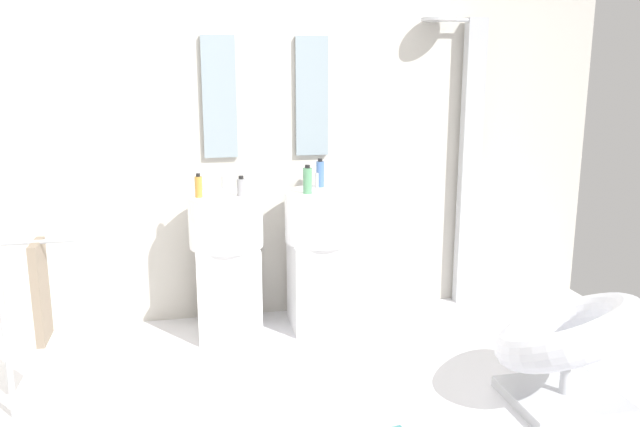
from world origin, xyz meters
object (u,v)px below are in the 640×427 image
object	(u,v)px
shower_column	(468,159)
soap_bottle_grey	(241,187)
soap_bottle_blue	(320,174)
lounge_chair	(568,341)
pedestal_sink_right	(321,254)
soap_bottle_amber	(199,186)
soap_bottle_green	(308,180)
towel_rack	(35,296)
pedestal_sink_left	(227,260)

from	to	relation	value
shower_column	soap_bottle_grey	bearing A→B (deg)	-169.72
soap_bottle_blue	lounge_chair	bearing A→B (deg)	-55.35
pedestal_sink_right	soap_bottle_grey	xyz separation A→B (m)	(-0.52, -0.06, 0.49)
soap_bottle_grey	soap_bottle_amber	bearing A→B (deg)	177.28
soap_bottle_blue	soap_bottle_green	bearing A→B (deg)	-120.54
soap_bottle_grey	soap_bottle_blue	xyz separation A→B (m)	(0.55, 0.21, 0.03)
lounge_chair	soap_bottle_blue	size ratio (longest dim) A/B	5.76
towel_rack	soap_bottle_green	size ratio (longest dim) A/B	5.18
lounge_chair	pedestal_sink_right	bearing A→B (deg)	128.52
soap_bottle_amber	soap_bottle_green	distance (m)	0.68
soap_bottle_blue	soap_bottle_amber	bearing A→B (deg)	-166.28
soap_bottle_green	shower_column	bearing A→B (deg)	13.93
soap_bottle_blue	soap_bottle_amber	xyz separation A→B (m)	(-0.81, -0.20, -0.02)
pedestal_sink_left	lounge_chair	bearing A→B (deg)	-38.06
shower_column	towel_rack	bearing A→B (deg)	-158.23
pedestal_sink_left	soap_bottle_amber	bearing A→B (deg)	-165.18
lounge_chair	towel_rack	bearing A→B (deg)	170.48
shower_column	soap_bottle_amber	size ratio (longest dim) A/B	13.74
lounge_chair	soap_bottle_amber	xyz separation A→B (m)	(-1.80, 1.24, 0.65)
lounge_chair	soap_bottle_green	bearing A→B (deg)	132.52
soap_bottle_blue	soap_bottle_green	size ratio (longest dim) A/B	1.05
shower_column	lounge_chair	distance (m)	1.70
shower_column	lounge_chair	world-z (taller)	shower_column
soap_bottle_grey	soap_bottle_blue	size ratio (longest dim) A/B	0.66
pedestal_sink_right	lounge_chair	xyz separation A→B (m)	(1.02, -1.29, -0.15)
soap_bottle_amber	soap_bottle_green	world-z (taller)	soap_bottle_green
lounge_chair	soap_bottle_green	distance (m)	1.79
shower_column	soap_bottle_grey	world-z (taller)	shower_column
lounge_chair	towel_rack	world-z (taller)	towel_rack
pedestal_sink_right	soap_bottle_blue	bearing A→B (deg)	79.68
towel_rack	soap_bottle_blue	distance (m)	1.95
pedestal_sink_right	soap_bottle_blue	distance (m)	0.54
shower_column	soap_bottle_blue	xyz separation A→B (m)	(-1.10, -0.09, -0.06)
soap_bottle_blue	soap_bottle_green	world-z (taller)	soap_bottle_blue
shower_column	soap_bottle_green	distance (m)	1.27
pedestal_sink_right	soap_bottle_amber	world-z (taller)	soap_bottle_amber
lounge_chair	soap_bottle_green	size ratio (longest dim) A/B	6.02
soap_bottle_amber	lounge_chair	bearing A→B (deg)	-34.55
shower_column	soap_bottle_blue	size ratio (longest dim) A/B	10.69
towel_rack	soap_bottle_grey	distance (m)	1.38
soap_bottle_blue	pedestal_sink_right	bearing A→B (deg)	-100.32
pedestal_sink_right	shower_column	xyz separation A→B (m)	(1.13, 0.24, 0.58)
pedestal_sink_right	lounge_chair	size ratio (longest dim) A/B	0.93
soap_bottle_amber	shower_column	bearing A→B (deg)	8.53
lounge_chair	soap_bottle_blue	bearing A→B (deg)	124.65
pedestal_sink_left	soap_bottle_amber	xyz separation A→B (m)	(-0.16, -0.04, 0.50)
shower_column	soap_bottle_green	bearing A→B (deg)	-166.07
shower_column	soap_bottle_amber	world-z (taller)	shower_column
pedestal_sink_left	soap_bottle_grey	world-z (taller)	soap_bottle_grey
shower_column	soap_bottle_amber	bearing A→B (deg)	-171.47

